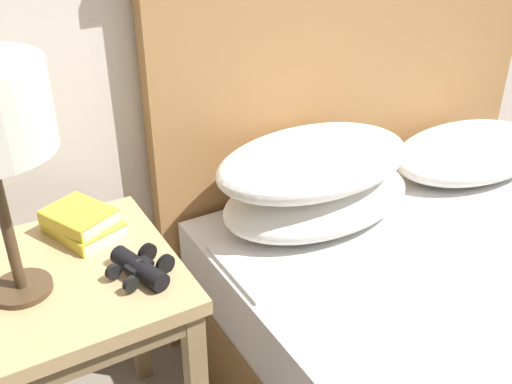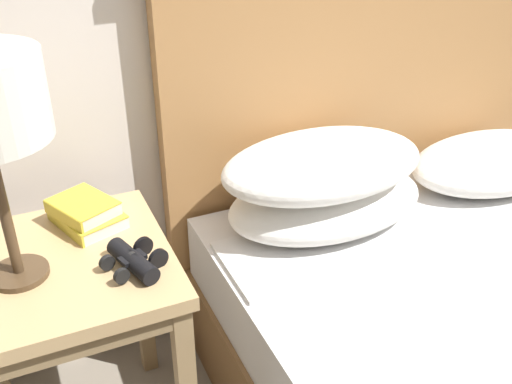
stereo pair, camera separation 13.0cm
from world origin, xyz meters
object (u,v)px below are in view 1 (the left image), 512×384
Objects in this scene: book_on_nightstand at (83,227)px; binoculars_pair at (140,268)px; book_stacked_on_top at (78,217)px; nightstand at (68,306)px.

binoculars_pair is at bearing -75.08° from book_on_nightstand.
nightstand is at bearing -121.56° from book_stacked_on_top.
book_on_nightstand is 0.03m from book_stacked_on_top.
nightstand is 0.20m from book_on_nightstand.
binoculars_pair reaches higher than nightstand.
book_stacked_on_top is 1.19× the size of binoculars_pair.
nightstand is 3.84× the size of binoculars_pair.
binoculars_pair is (0.06, -0.23, 0.01)m from book_on_nightstand.
book_on_nightstand reaches higher than nightstand.
book_stacked_on_top is (-0.01, -0.00, 0.03)m from book_on_nightstand.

